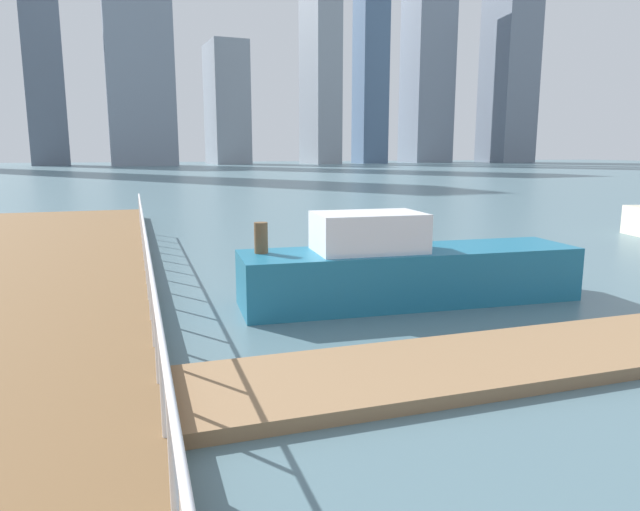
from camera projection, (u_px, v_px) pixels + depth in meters
name	position (u px, v px, depth m)	size (l,w,h in m)	color
ground_plane	(249.00, 250.00, 17.74)	(300.00, 300.00, 0.00)	slate
floating_dock	(630.00, 343.00, 8.83)	(14.76, 2.00, 0.18)	#93704C
boardwalk_railing	(152.00, 289.00, 7.62)	(0.06, 28.90, 1.08)	white
dock_piling_0	(262.00, 266.00, 11.03)	(0.26, 0.26, 1.68)	brown
moored_boat_2	(404.00, 269.00, 11.48)	(6.94, 2.08, 1.84)	#1E6B8C
skyline_tower_1	(45.00, 77.00, 118.05)	(7.42, 8.42, 36.27)	slate
skyline_tower_2	(137.00, 22.00, 113.40)	(12.95, 9.29, 56.54)	gray
skyline_tower_3	(227.00, 104.00, 132.84)	(8.07, 13.21, 27.47)	#8C939E
skyline_tower_4	(320.00, 7.00, 130.06)	(6.06, 11.97, 70.77)	#8C939E
skyline_tower_5	(371.00, 22.00, 138.12)	(6.44, 9.19, 67.87)	slate
skyline_tower_6	(427.00, 71.00, 151.48)	(11.02, 10.46, 48.19)	gray
skyline_tower_7	(512.00, 20.00, 148.11)	(9.88, 13.25, 72.91)	slate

